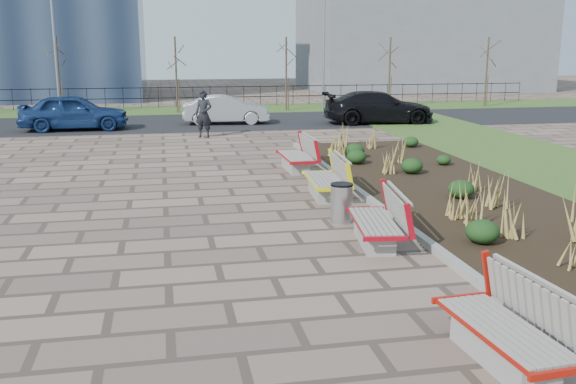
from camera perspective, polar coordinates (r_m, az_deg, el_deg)
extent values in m
plane|color=#7A6354|center=(9.58, -5.44, -9.66)|extent=(120.00, 120.00, 0.00)
cube|color=black|center=(15.93, 15.58, -0.63)|extent=(4.50, 18.00, 0.10)
cube|color=gray|center=(15.04, 7.61, -0.97)|extent=(0.16, 18.00, 0.15)
cube|color=#33511E|center=(37.00, -9.85, 7.20)|extent=(80.00, 5.00, 0.04)
cube|color=black|center=(31.04, -9.56, 6.09)|extent=(80.00, 7.00, 0.02)
cylinder|color=#B2B2B7|center=(13.53, 4.77, -1.02)|extent=(0.46, 0.46, 0.82)
imported|color=black|center=(25.98, -7.50, 6.89)|extent=(0.81, 0.68, 1.88)
imported|color=navy|center=(29.41, -18.49, 6.76)|extent=(4.57, 1.89, 1.55)
imported|color=gray|center=(30.24, -5.53, 7.30)|extent=(4.09, 1.69, 1.32)
imported|color=black|center=(30.63, 8.05, 7.48)|extent=(5.28, 2.45, 1.49)
cube|color=slate|center=(54.92, 11.55, 14.20)|extent=(18.00, 12.00, 10.00)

